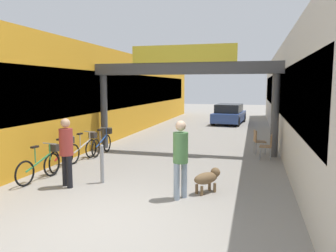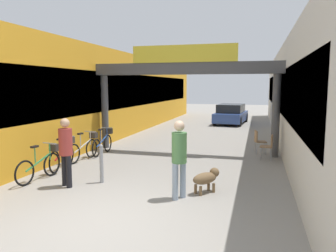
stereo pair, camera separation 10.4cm
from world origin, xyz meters
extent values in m
plane|color=gray|center=(0.00, 0.00, 0.00)|extent=(80.00, 80.00, 0.00)
cube|color=gold|center=(-5.10, 11.00, 2.10)|extent=(3.00, 26.00, 4.20)
cube|color=black|center=(-3.62, 11.00, 2.31)|extent=(0.04, 23.40, 1.68)
cube|color=beige|center=(5.10, 11.00, 2.10)|extent=(3.00, 26.00, 4.20)
cube|color=black|center=(3.62, 11.00, 2.31)|extent=(0.04, 23.40, 1.68)
cylinder|color=#4C4C4F|center=(-3.35, 6.81, 1.49)|extent=(0.28, 0.28, 2.99)
cylinder|color=#4C4C4F|center=(3.35, 6.81, 1.49)|extent=(0.28, 0.28, 2.99)
cube|color=#4C4C4F|center=(0.00, 6.81, 3.21)|extent=(7.40, 0.44, 0.44)
cube|color=yellow|center=(0.00, 6.61, 3.75)|extent=(3.96, 0.10, 0.64)
cylinder|color=#8C9EB2|center=(0.98, 1.48, 0.42)|extent=(0.19, 0.19, 0.84)
cylinder|color=#8C9EB2|center=(1.11, 1.68, 0.42)|extent=(0.19, 0.19, 0.84)
cylinder|color=#4C7F47|center=(1.04, 1.58, 1.18)|extent=(0.47, 0.47, 0.69)
sphere|color=beige|center=(1.04, 1.58, 1.68)|extent=(0.33, 0.33, 0.24)
cylinder|color=black|center=(-1.83, 1.64, 0.41)|extent=(0.19, 0.19, 0.82)
cylinder|color=black|center=(-2.04, 1.76, 0.41)|extent=(0.19, 0.19, 0.82)
cylinder|color=#99332D|center=(-1.94, 1.70, 1.16)|extent=(0.47, 0.47, 0.68)
sphere|color=tan|center=(-1.94, 1.70, 1.64)|extent=(0.32, 0.32, 0.23)
ellipsoid|color=brown|center=(1.55, 2.12, 0.36)|extent=(0.68, 0.73, 0.28)
sphere|color=brown|center=(1.74, 2.36, 0.46)|extent=(0.33, 0.33, 0.24)
sphere|color=white|center=(1.68, 2.28, 0.35)|extent=(0.24, 0.24, 0.17)
cylinder|color=brown|center=(1.61, 2.34, 0.11)|extent=(0.10, 0.10, 0.22)
cylinder|color=brown|center=(1.75, 2.22, 0.11)|extent=(0.10, 0.10, 0.22)
cylinder|color=brown|center=(1.34, 2.02, 0.11)|extent=(0.10, 0.10, 0.22)
cylinder|color=brown|center=(1.48, 1.90, 0.11)|extent=(0.10, 0.10, 0.22)
torus|color=black|center=(-2.91, 2.47, 0.34)|extent=(0.12, 0.67, 0.67)
torus|color=black|center=(-3.01, 1.46, 0.34)|extent=(0.12, 0.67, 0.67)
cube|color=#338C4C|center=(-2.96, 1.97, 0.52)|extent=(0.13, 0.94, 0.34)
cylinder|color=#338C4C|center=(-2.97, 1.85, 0.74)|extent=(0.04, 0.04, 0.42)
cube|color=black|center=(-2.97, 1.85, 0.96)|extent=(0.12, 0.23, 0.05)
cylinder|color=#338C4C|center=(-2.91, 2.42, 0.72)|extent=(0.04, 0.04, 0.46)
cylinder|color=gray|center=(-2.91, 2.42, 0.96)|extent=(0.46, 0.07, 0.03)
cube|color=#332D28|center=(-2.89, 2.61, 0.80)|extent=(0.26, 0.22, 0.20)
torus|color=black|center=(-3.15, 3.75, 0.34)|extent=(0.15, 0.67, 0.67)
torus|color=black|center=(-3.00, 2.74, 0.34)|extent=(0.15, 0.67, 0.67)
cube|color=red|center=(-3.08, 3.24, 0.52)|extent=(0.17, 0.94, 0.34)
cylinder|color=red|center=(-3.06, 3.13, 0.74)|extent=(0.04, 0.04, 0.42)
cube|color=black|center=(-3.06, 3.13, 0.96)|extent=(0.13, 0.23, 0.05)
cylinder|color=red|center=(-3.14, 3.69, 0.72)|extent=(0.04, 0.04, 0.46)
cylinder|color=gray|center=(-3.14, 3.69, 0.96)|extent=(0.46, 0.09, 0.03)
cube|color=#332D28|center=(-3.17, 3.89, 0.80)|extent=(0.27, 0.23, 0.20)
torus|color=black|center=(-2.97, 4.92, 0.34)|extent=(0.12, 0.67, 0.67)
torus|color=black|center=(-3.08, 3.90, 0.34)|extent=(0.12, 0.67, 0.67)
cube|color=beige|center=(-3.03, 4.41, 0.52)|extent=(0.13, 0.94, 0.34)
cylinder|color=beige|center=(-3.04, 4.29, 0.74)|extent=(0.04, 0.04, 0.42)
cube|color=black|center=(-3.04, 4.29, 0.96)|extent=(0.12, 0.23, 0.05)
cylinder|color=beige|center=(-2.98, 4.86, 0.72)|extent=(0.04, 0.04, 0.46)
cylinder|color=gray|center=(-2.98, 4.86, 0.96)|extent=(0.46, 0.08, 0.03)
cube|color=#332D28|center=(-2.96, 5.06, 0.80)|extent=(0.26, 0.22, 0.20)
torus|color=black|center=(-2.88, 6.04, 0.34)|extent=(0.08, 0.67, 0.67)
torus|color=black|center=(-2.84, 5.02, 0.34)|extent=(0.08, 0.67, 0.67)
cube|color=#234C9E|center=(-2.86, 5.53, 0.52)|extent=(0.07, 0.94, 0.34)
cylinder|color=#234C9E|center=(-2.85, 5.41, 0.74)|extent=(0.03, 0.03, 0.42)
cube|color=black|center=(-2.85, 5.41, 0.96)|extent=(0.11, 0.22, 0.05)
cylinder|color=#234C9E|center=(-2.88, 5.98, 0.72)|extent=(0.03, 0.03, 0.46)
cylinder|color=gray|center=(-2.88, 5.98, 0.96)|extent=(0.46, 0.05, 0.03)
cube|color=#332D28|center=(-2.88, 6.18, 0.80)|extent=(0.25, 0.21, 0.20)
cylinder|color=gray|center=(-1.23, 2.24, 0.48)|extent=(0.10, 0.10, 0.96)
sphere|color=gray|center=(-1.23, 2.24, 0.99)|extent=(0.10, 0.10, 0.10)
cylinder|color=gray|center=(2.86, 6.05, 0.23)|extent=(0.03, 0.03, 0.45)
cylinder|color=gray|center=(2.89, 6.39, 0.23)|extent=(0.03, 0.03, 0.45)
cylinder|color=gray|center=(3.19, 6.02, 0.23)|extent=(0.03, 0.03, 0.45)
cylinder|color=gray|center=(3.23, 6.36, 0.23)|extent=(0.03, 0.03, 0.45)
cube|color=olive|center=(3.04, 6.20, 0.47)|extent=(0.44, 0.44, 0.04)
cube|color=olive|center=(3.22, 6.19, 0.69)|extent=(0.08, 0.40, 0.40)
cylinder|color=gray|center=(3.00, 7.40, 0.23)|extent=(0.04, 0.04, 0.45)
cylinder|color=gray|center=(3.07, 7.07, 0.23)|extent=(0.04, 0.04, 0.45)
cylinder|color=gray|center=(2.66, 7.33, 0.23)|extent=(0.04, 0.04, 0.45)
cylinder|color=gray|center=(2.73, 7.00, 0.23)|extent=(0.04, 0.04, 0.45)
cube|color=olive|center=(2.86, 7.20, 0.47)|extent=(0.47, 0.47, 0.04)
cube|color=olive|center=(2.69, 7.16, 0.69)|extent=(0.12, 0.40, 0.40)
cube|color=#2D478C|center=(1.00, 16.98, 0.48)|extent=(2.13, 4.15, 0.60)
cube|color=#1E2328|center=(0.99, 16.83, 1.06)|extent=(1.78, 2.34, 0.55)
cylinder|color=black|center=(0.35, 18.50, 0.30)|extent=(0.26, 0.62, 0.60)
cylinder|color=black|center=(1.93, 18.34, 0.30)|extent=(0.26, 0.62, 0.60)
cylinder|color=black|center=(0.07, 15.61, 0.30)|extent=(0.26, 0.62, 0.60)
cylinder|color=black|center=(1.65, 15.46, 0.30)|extent=(0.26, 0.62, 0.60)
camera|label=1|loc=(2.61, -5.48, 2.57)|focal=35.00mm
camera|label=2|loc=(2.71, -5.46, 2.57)|focal=35.00mm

